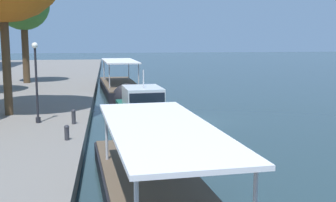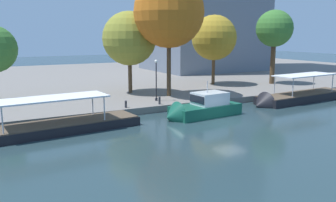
# 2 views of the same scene
# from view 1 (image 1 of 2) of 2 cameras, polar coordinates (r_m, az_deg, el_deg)

# --- Properties ---
(ground_plane) EXTENTS (220.00, 220.00, 0.00)m
(ground_plane) POSITION_cam_1_polar(r_m,az_deg,el_deg) (27.25, 3.83, -2.67)
(ground_plane) COLOR #23383D
(motor_yacht_1) EXTENTS (7.98, 3.37, 4.26)m
(motor_yacht_1) POSITION_cam_1_polar(r_m,az_deg,el_deg) (25.70, -2.93, -1.94)
(motor_yacht_1) COLOR #14513D
(motor_yacht_1) RESTS_ON ground_plane
(tour_boat_2) EXTENTS (14.27, 4.03, 4.31)m
(tour_boat_2) POSITION_cam_1_polar(r_m,az_deg,el_deg) (39.49, -6.22, 1.32)
(tour_boat_2) COLOR black
(tour_boat_2) RESTS_ON ground_plane
(mooring_bollard_0) EXTENTS (0.24, 0.24, 0.71)m
(mooring_bollard_0) POSITION_cam_1_polar(r_m,az_deg,el_deg) (19.95, -13.32, -4.02)
(mooring_bollard_0) COLOR #2D2D33
(mooring_bollard_0) RESTS_ON dock_promenade
(mooring_bollard_1) EXTENTS (0.24, 0.24, 0.81)m
(mooring_bollard_1) POSITION_cam_1_polar(r_m,az_deg,el_deg) (23.46, -12.46, -1.96)
(mooring_bollard_1) COLOR #2D2D33
(mooring_bollard_1) RESTS_ON dock_promenade
(lamp_post) EXTENTS (0.33, 0.33, 4.34)m
(lamp_post) POSITION_cam_1_polar(r_m,az_deg,el_deg) (24.02, -17.12, 2.67)
(lamp_post) COLOR black
(lamp_post) RESTS_ON dock_promenade
(tree_2) EXTENTS (5.13, 5.13, 10.34)m
(tree_2) POSITION_cam_1_polar(r_m,az_deg,el_deg) (45.19, -18.82, 11.93)
(tree_2) COLOR #4C3823
(tree_2) RESTS_ON dock_promenade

